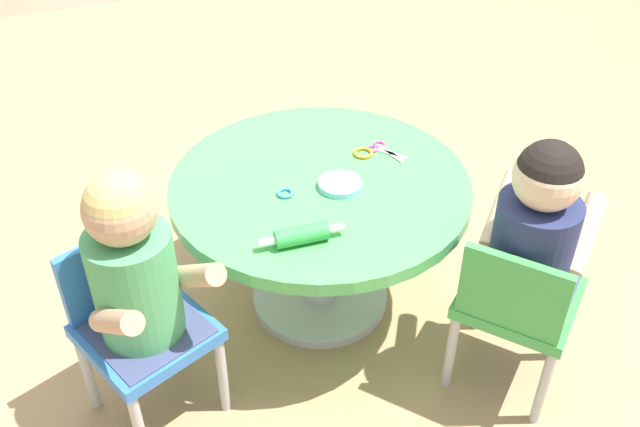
{
  "coord_description": "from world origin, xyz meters",
  "views": [
    {
      "loc": [
        -0.64,
        -1.56,
        1.65
      ],
      "look_at": [
        0.0,
        0.0,
        0.36
      ],
      "focal_mm": 39.79,
      "sensor_mm": 36.0,
      "label": 1
    }
  ],
  "objects_px": {
    "seated_child_left": "(133,266)",
    "seated_child_right": "(536,230)",
    "child_chair_left": "(138,324)",
    "craft_table": "(320,212)",
    "craft_scissors": "(382,150)",
    "child_chair_right": "(516,304)",
    "rolling_pin": "(302,235)"
  },
  "relations": [
    {
      "from": "craft_table",
      "to": "seated_child_left",
      "type": "xyz_separation_m",
      "value": [
        -0.58,
        -0.23,
        0.17
      ]
    },
    {
      "from": "seated_child_left",
      "to": "seated_child_right",
      "type": "height_order",
      "value": "same"
    },
    {
      "from": "child_chair_left",
      "to": "craft_table",
      "type": "bearing_deg",
      "value": 18.28
    },
    {
      "from": "craft_table",
      "to": "child_chair_right",
      "type": "distance_m",
      "value": 0.62
    },
    {
      "from": "seated_child_right",
      "to": "craft_table",
      "type": "bearing_deg",
      "value": 129.39
    },
    {
      "from": "child_chair_left",
      "to": "craft_scissors",
      "type": "relative_size",
      "value": 3.77
    },
    {
      "from": "craft_table",
      "to": "rolling_pin",
      "type": "relative_size",
      "value": 3.81
    },
    {
      "from": "seated_child_left",
      "to": "craft_scissors",
      "type": "height_order",
      "value": "seated_child_left"
    },
    {
      "from": "rolling_pin",
      "to": "craft_scissors",
      "type": "relative_size",
      "value": 1.62
    },
    {
      "from": "craft_table",
      "to": "craft_scissors",
      "type": "relative_size",
      "value": 6.19
    },
    {
      "from": "child_chair_left",
      "to": "seated_child_right",
      "type": "distance_m",
      "value": 1.05
    },
    {
      "from": "rolling_pin",
      "to": "craft_scissors",
      "type": "bearing_deg",
      "value": 39.27
    },
    {
      "from": "seated_child_left",
      "to": "rolling_pin",
      "type": "distance_m",
      "value": 0.43
    },
    {
      "from": "rolling_pin",
      "to": "seated_child_left",
      "type": "bearing_deg",
      "value": 178.89
    },
    {
      "from": "craft_table",
      "to": "craft_scissors",
      "type": "height_order",
      "value": "craft_scissors"
    },
    {
      "from": "child_chair_right",
      "to": "seated_child_right",
      "type": "xyz_separation_m",
      "value": [
        0.03,
        0.03,
        0.23
      ]
    },
    {
      "from": "seated_child_right",
      "to": "rolling_pin",
      "type": "distance_m",
      "value": 0.59
    },
    {
      "from": "child_chair_left",
      "to": "craft_scissors",
      "type": "height_order",
      "value": "child_chair_left"
    },
    {
      "from": "seated_child_right",
      "to": "rolling_pin",
      "type": "height_order",
      "value": "seated_child_right"
    },
    {
      "from": "craft_table",
      "to": "craft_scissors",
      "type": "bearing_deg",
      "value": 18.05
    },
    {
      "from": "seated_child_right",
      "to": "craft_scissors",
      "type": "relative_size",
      "value": 3.58
    },
    {
      "from": "craft_table",
      "to": "child_chair_right",
      "type": "height_order",
      "value": "child_chair_right"
    },
    {
      "from": "craft_table",
      "to": "seated_child_right",
      "type": "bearing_deg",
      "value": -50.61
    },
    {
      "from": "child_chair_left",
      "to": "child_chair_right",
      "type": "height_order",
      "value": "same"
    },
    {
      "from": "child_chair_left",
      "to": "seated_child_left",
      "type": "xyz_separation_m",
      "value": [
        0.01,
        -0.04,
        0.23
      ]
    },
    {
      "from": "seated_child_right",
      "to": "child_chair_left",
      "type": "bearing_deg",
      "value": 163.86
    },
    {
      "from": "rolling_pin",
      "to": "craft_scissors",
      "type": "distance_m",
      "value": 0.5
    },
    {
      "from": "seated_child_left",
      "to": "craft_scissors",
      "type": "xyz_separation_m",
      "value": [
        0.82,
        0.31,
        -0.05
      ]
    },
    {
      "from": "craft_scissors",
      "to": "craft_table",
      "type": "bearing_deg",
      "value": -161.95
    },
    {
      "from": "craft_table",
      "to": "seated_child_right",
      "type": "distance_m",
      "value": 0.64
    },
    {
      "from": "child_chair_right",
      "to": "craft_scissors",
      "type": "distance_m",
      "value": 0.62
    },
    {
      "from": "child_chair_left",
      "to": "child_chair_right",
      "type": "bearing_deg",
      "value": -18.01
    }
  ]
}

